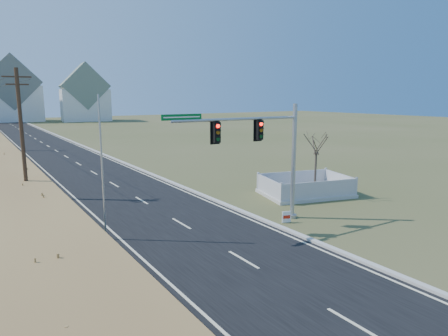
# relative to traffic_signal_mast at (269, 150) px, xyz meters

# --- Properties ---
(ground) EXTENTS (260.00, 260.00, 0.00)m
(ground) POSITION_rel_traffic_signal_mast_xyz_m (-4.30, -1.66, -4.17)
(ground) COLOR #454C24
(ground) RESTS_ON ground
(road) EXTENTS (8.00, 180.00, 0.06)m
(road) POSITION_rel_traffic_signal_mast_xyz_m (-4.30, 48.34, -4.14)
(road) COLOR black
(road) RESTS_ON ground
(curb) EXTENTS (0.30, 180.00, 0.18)m
(curb) POSITION_rel_traffic_signal_mast_xyz_m (-0.15, 48.34, -4.08)
(curb) COLOR #B2AFA8
(curb) RESTS_ON ground
(utility_pole_near) EXTENTS (1.80, 0.26, 9.00)m
(utility_pole_near) POSITION_rel_traffic_signal_mast_xyz_m (-10.80, 13.34, 0.51)
(utility_pole_near) COLOR #422D1E
(utility_pole_near) RESTS_ON ground
(condo_n) EXTENTS (15.27, 10.20, 18.54)m
(condo_n) POSITION_rel_traffic_signal_mast_xyz_m (-2.30, 110.34, 3.44)
(condo_n) COLOR white
(condo_n) RESTS_ON ground
(condo_ne) EXTENTS (14.12, 10.51, 16.52)m
(condo_ne) POSITION_rel_traffic_signal_mast_xyz_m (15.70, 102.34, 2.67)
(condo_ne) COLOR white
(condo_ne) RESTS_ON ground
(traffic_signal_mast) EXTENTS (8.44, 0.58, 6.72)m
(traffic_signal_mast) POSITION_rel_traffic_signal_mast_xyz_m (0.00, 0.00, 0.00)
(traffic_signal_mast) COLOR #9EA0A5
(traffic_signal_mast) RESTS_ON ground
(fence_enclosure) EXTENTS (6.99, 5.59, 1.40)m
(fence_enclosure) POSITION_rel_traffic_signal_mast_xyz_m (6.46, 3.57, -3.89)
(fence_enclosure) COLOR #B7B5AD
(fence_enclosure) RESTS_ON ground
(open_sign) EXTENTS (0.52, 0.20, 0.65)m
(open_sign) POSITION_rel_traffic_signal_mast_xyz_m (0.90, -0.63, -3.83)
(open_sign) COLOR white
(open_sign) RESTS_ON ground
(flagpole) EXTENTS (0.32, 0.32, 7.22)m
(flagpole) POSITION_rel_traffic_signal_mast_xyz_m (-8.60, 2.19, -1.29)
(flagpole) COLOR #B7B5AD
(flagpole) RESTS_ON ground
(bare_tree) EXTENTS (1.87, 1.87, 4.94)m
(bare_tree) POSITION_rel_traffic_signal_mast_xyz_m (6.34, 2.53, -0.19)
(bare_tree) COLOR #4C3F33
(bare_tree) RESTS_ON ground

